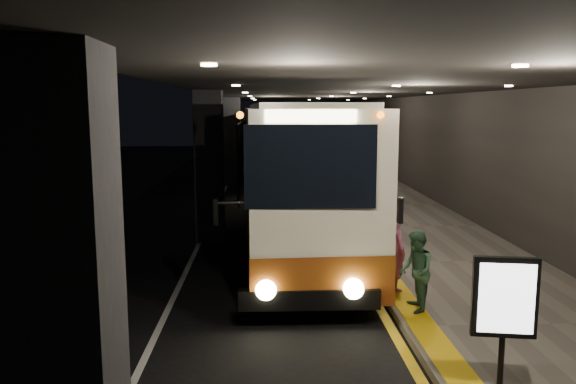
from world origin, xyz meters
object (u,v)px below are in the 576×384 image
object	(u,v)px
info_sign	(505,300)
stanchion_post	(386,258)
coach_third	(273,133)
passenger_waiting_green	(416,271)
passenger_boarding	(396,252)
coach_second	(281,146)
coach_main	(292,181)

from	to	relation	value
info_sign	stanchion_post	size ratio (longest dim) A/B	1.77
coach_third	passenger_waiting_green	size ratio (longest dim) A/B	8.14
passenger_boarding	stanchion_post	world-z (taller)	passenger_boarding
coach_second	passenger_boarding	xyz separation A→B (m)	(1.80, -19.55, -0.85)
passenger_boarding	info_sign	size ratio (longest dim) A/B	0.89
passenger_boarding	stanchion_post	size ratio (longest dim) A/B	1.58
passenger_boarding	stanchion_post	bearing A→B (deg)	-10.86
coach_second	passenger_waiting_green	size ratio (longest dim) A/B	7.90
passenger_waiting_green	info_sign	bearing A→B (deg)	12.17
coach_third	stanchion_post	xyz separation A→B (m)	(1.92, -33.03, -1.20)
coach_main	passenger_waiting_green	world-z (taller)	coach_main
info_sign	stanchion_post	xyz separation A→B (m)	(-0.55, 4.71, -0.71)
coach_main	coach_third	bearing A→B (deg)	87.91
passenger_boarding	passenger_waiting_green	size ratio (longest dim) A/B	1.06
coach_main	info_sign	world-z (taller)	coach_main
coach_third	passenger_waiting_green	distance (m)	34.93
coach_main	coach_second	bearing A→B (deg)	87.37
coach_third	info_sign	xyz separation A→B (m)	(2.48, -37.73, -0.49)
coach_main	coach_second	size ratio (longest dim) A/B	1.04
coach_second	coach_third	xyz separation A→B (m)	(-0.17, 14.08, 0.05)
passenger_waiting_green	info_sign	world-z (taller)	info_sign
coach_second	stanchion_post	distance (m)	19.06
passenger_boarding	info_sign	distance (m)	4.15
coach_second	info_sign	size ratio (longest dim) A/B	6.66
coach_main	coach_second	world-z (taller)	coach_main
coach_second	stanchion_post	xyz separation A→B (m)	(1.75, -18.94, -1.15)
stanchion_post	passenger_waiting_green	bearing A→B (deg)	-85.56
coach_third	stanchion_post	distance (m)	33.10
coach_third	passenger_boarding	xyz separation A→B (m)	(1.97, -33.63, -0.90)
coach_third	info_sign	world-z (taller)	coach_third
coach_second	passenger_waiting_green	world-z (taller)	coach_second
coach_second	passenger_boarding	world-z (taller)	coach_second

